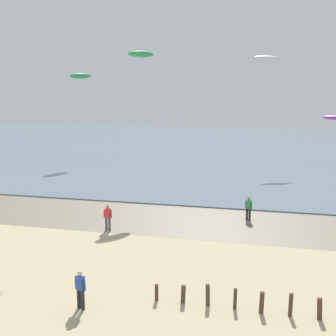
{
  "coord_description": "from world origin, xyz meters",
  "views": [
    {
      "loc": [
        3.71,
        -4.88,
        9.15
      ],
      "look_at": [
        -0.35,
        12.41,
        5.89
      ],
      "focal_mm": 46.24,
      "sensor_mm": 36.0,
      "label": 1
    }
  ],
  "objects_px": {
    "kite_aloft_8": "(141,54)",
    "kite_aloft_9": "(333,117)",
    "person_mid_beach": "(108,217)",
    "person_nearest_camera": "(249,208)",
    "kite_aloft_0": "(266,58)",
    "kite_aloft_1": "(81,76)",
    "person_by_waterline": "(80,289)"
  },
  "relations": [
    {
      "from": "person_by_waterline",
      "to": "kite_aloft_1",
      "type": "distance_m",
      "value": 40.57
    },
    {
      "from": "person_mid_beach",
      "to": "person_by_waterline",
      "type": "relative_size",
      "value": 1.0
    },
    {
      "from": "kite_aloft_0",
      "to": "kite_aloft_1",
      "type": "bearing_deg",
      "value": -14.95
    },
    {
      "from": "person_mid_beach",
      "to": "kite_aloft_9",
      "type": "relative_size",
      "value": 0.77
    },
    {
      "from": "kite_aloft_0",
      "to": "kite_aloft_8",
      "type": "xyz_separation_m",
      "value": [
        -9.96,
        -18.49,
        -0.8
      ]
    },
    {
      "from": "kite_aloft_8",
      "to": "kite_aloft_1",
      "type": "bearing_deg",
      "value": 75.44
    },
    {
      "from": "kite_aloft_0",
      "to": "kite_aloft_9",
      "type": "relative_size",
      "value": 1.35
    },
    {
      "from": "person_nearest_camera",
      "to": "kite_aloft_9",
      "type": "bearing_deg",
      "value": 67.2
    },
    {
      "from": "kite_aloft_0",
      "to": "kite_aloft_1",
      "type": "height_order",
      "value": "kite_aloft_0"
    },
    {
      "from": "person_nearest_camera",
      "to": "kite_aloft_0",
      "type": "bearing_deg",
      "value": 88.93
    },
    {
      "from": "kite_aloft_8",
      "to": "kite_aloft_9",
      "type": "distance_m",
      "value": 21.94
    },
    {
      "from": "person_mid_beach",
      "to": "kite_aloft_1",
      "type": "distance_m",
      "value": 30.9
    },
    {
      "from": "kite_aloft_8",
      "to": "person_mid_beach",
      "type": "bearing_deg",
      "value": -139.57
    },
    {
      "from": "kite_aloft_1",
      "to": "person_nearest_camera",
      "type": "bearing_deg",
      "value": 69.78
    },
    {
      "from": "kite_aloft_8",
      "to": "kite_aloft_9",
      "type": "xyz_separation_m",
      "value": [
        17.17,
        12.37,
        -5.79
      ]
    },
    {
      "from": "person_mid_beach",
      "to": "person_by_waterline",
      "type": "xyz_separation_m",
      "value": [
        2.59,
        -9.91,
        0.0
      ]
    },
    {
      "from": "kite_aloft_8",
      "to": "kite_aloft_9",
      "type": "relative_size",
      "value": 1.16
    },
    {
      "from": "kite_aloft_1",
      "to": "kite_aloft_9",
      "type": "bearing_deg",
      "value": 107.46
    },
    {
      "from": "person_nearest_camera",
      "to": "kite_aloft_8",
      "type": "distance_m",
      "value": 15.74
    },
    {
      "from": "person_mid_beach",
      "to": "kite_aloft_8",
      "type": "bearing_deg",
      "value": 93.75
    },
    {
      "from": "person_nearest_camera",
      "to": "kite_aloft_1",
      "type": "relative_size",
      "value": 0.51
    },
    {
      "from": "kite_aloft_8",
      "to": "kite_aloft_0",
      "type": "bearing_deg",
      "value": 8.36
    },
    {
      "from": "kite_aloft_1",
      "to": "person_mid_beach",
      "type": "bearing_deg",
      "value": 51.29
    },
    {
      "from": "person_nearest_camera",
      "to": "kite_aloft_9",
      "type": "xyz_separation_m",
      "value": [
        7.66,
        18.23,
        5.3
      ]
    },
    {
      "from": "kite_aloft_0",
      "to": "kite_aloft_1",
      "type": "relative_size",
      "value": 0.9
    },
    {
      "from": "kite_aloft_9",
      "to": "kite_aloft_0",
      "type": "bearing_deg",
      "value": -17.98
    },
    {
      "from": "person_nearest_camera",
      "to": "kite_aloft_8",
      "type": "xyz_separation_m",
      "value": [
        -9.51,
        5.86,
        11.09
      ]
    },
    {
      "from": "kite_aloft_1",
      "to": "kite_aloft_8",
      "type": "relative_size",
      "value": 1.3
    },
    {
      "from": "person_mid_beach",
      "to": "kite_aloft_0",
      "type": "height_order",
      "value": "kite_aloft_0"
    },
    {
      "from": "person_mid_beach",
      "to": "kite_aloft_8",
      "type": "distance_m",
      "value": 15.09
    },
    {
      "from": "person_nearest_camera",
      "to": "kite_aloft_0",
      "type": "height_order",
      "value": "kite_aloft_0"
    },
    {
      "from": "person_mid_beach",
      "to": "person_by_waterline",
      "type": "bearing_deg",
      "value": -75.34
    }
  ]
}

